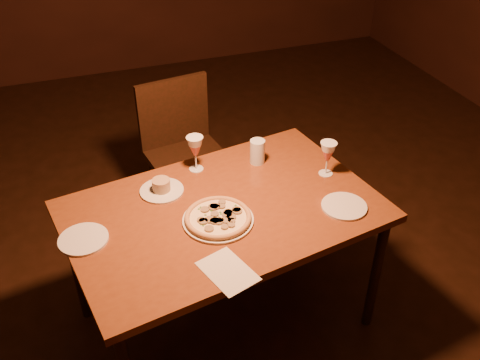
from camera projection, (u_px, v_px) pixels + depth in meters
name	position (u px, v px, depth m)	size (l,w,h in m)	color
floor	(212.00, 342.00, 2.68)	(7.00, 7.00, 0.00)	black
dining_table	(223.00, 219.00, 2.42)	(1.49, 1.09, 0.73)	brown
chair_far	(184.00, 149.00, 3.20)	(0.50, 0.50, 0.91)	black
pizza_plate	(218.00, 218.00, 2.30)	(0.31, 0.31, 0.03)	silver
ramekin_saucer	(162.00, 188.00, 2.47)	(0.20, 0.20, 0.06)	silver
wine_glass_far	(195.00, 154.00, 2.58)	(0.08, 0.08, 0.18)	#C15250
wine_glass_right	(327.00, 159.00, 2.55)	(0.08, 0.08, 0.18)	#C15250
water_tumbler	(257.00, 152.00, 2.65)	(0.07, 0.07, 0.12)	silver
side_plate_left	(83.00, 239.00, 2.20)	(0.21, 0.21, 0.01)	silver
side_plate_near	(344.00, 206.00, 2.38)	(0.20, 0.20, 0.01)	silver
menu_card	(228.00, 271.00, 2.06)	(0.16, 0.23, 0.00)	beige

